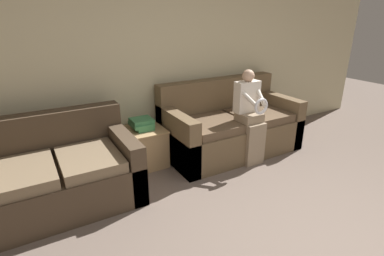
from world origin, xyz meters
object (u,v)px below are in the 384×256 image
at_px(couch_side, 58,175).
at_px(book_stack, 142,124).
at_px(couch_main, 229,127).
at_px(child_left_seated, 250,114).
at_px(side_shelf, 144,146).

bearing_deg(couch_side, book_stack, 17.95).
height_order(couch_main, child_left_seated, child_left_seated).
distance_m(couch_side, book_stack, 1.14).
bearing_deg(book_stack, child_left_seated, -25.38).
bearing_deg(couch_main, book_stack, 171.04).
xyz_separation_m(couch_side, child_left_seated, (2.30, -0.25, 0.34)).
height_order(couch_side, book_stack, couch_side).
height_order(couch_main, book_stack, couch_main).
distance_m(side_shelf, book_stack, 0.31).
xyz_separation_m(couch_main, couch_side, (-2.28, -0.15, -0.03)).
bearing_deg(side_shelf, couch_side, -162.25).
height_order(child_left_seated, book_stack, child_left_seated).
height_order(couch_main, couch_side, couch_main).
xyz_separation_m(couch_side, side_shelf, (1.07, 0.34, -0.06)).
relative_size(child_left_seated, book_stack, 4.36).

